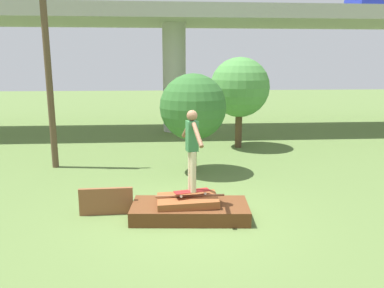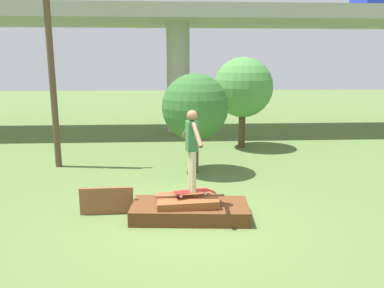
{
  "view_description": "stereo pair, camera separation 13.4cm",
  "coord_description": "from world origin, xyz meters",
  "px_view_note": "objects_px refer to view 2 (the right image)",
  "views": [
    {
      "loc": [
        -0.52,
        -7.52,
        3.23
      ],
      "look_at": [
        0.04,
        -0.0,
        1.62
      ],
      "focal_mm": 35.0,
      "sensor_mm": 36.0,
      "label": 1
    },
    {
      "loc": [
        -0.39,
        -7.53,
        3.23
      ],
      "look_at": [
        0.04,
        -0.0,
        1.62
      ],
      "focal_mm": 35.0,
      "sensor_mm": 36.0,
      "label": 2
    }
  ],
  "objects_px": {
    "skateboard": "(192,191)",
    "utility_pole": "(51,58)",
    "tree_behind_right": "(243,88)",
    "tree_behind_left": "(195,107)",
    "skater": "(192,145)"
  },
  "relations": [
    {
      "from": "utility_pole",
      "to": "skateboard",
      "type": "bearing_deg",
      "value": -47.06
    },
    {
      "from": "utility_pole",
      "to": "tree_behind_left",
      "type": "distance_m",
      "value": 4.67
    },
    {
      "from": "skateboard",
      "to": "utility_pole",
      "type": "xyz_separation_m",
      "value": [
        -4.06,
        4.36,
        2.82
      ]
    },
    {
      "from": "skater",
      "to": "skateboard",
      "type": "bearing_deg",
      "value": -146.73
    },
    {
      "from": "skater",
      "to": "utility_pole",
      "type": "xyz_separation_m",
      "value": [
        -4.06,
        4.36,
        1.81
      ]
    },
    {
      "from": "skateboard",
      "to": "tree_behind_left",
      "type": "height_order",
      "value": "tree_behind_left"
    },
    {
      "from": "skateboard",
      "to": "tree_behind_left",
      "type": "relative_size",
      "value": 0.27
    },
    {
      "from": "utility_pole",
      "to": "tree_behind_right",
      "type": "distance_m",
      "value": 6.95
    },
    {
      "from": "tree_behind_right",
      "to": "skateboard",
      "type": "bearing_deg",
      "value": -109.03
    },
    {
      "from": "utility_pole",
      "to": "tree_behind_left",
      "type": "bearing_deg",
      "value": -11.78
    },
    {
      "from": "skateboard",
      "to": "skater",
      "type": "relative_size",
      "value": 0.46
    },
    {
      "from": "utility_pole",
      "to": "tree_behind_left",
      "type": "height_order",
      "value": "utility_pole"
    },
    {
      "from": "skateboard",
      "to": "utility_pole",
      "type": "bearing_deg",
      "value": 132.94
    },
    {
      "from": "tree_behind_left",
      "to": "tree_behind_right",
      "type": "xyz_separation_m",
      "value": [
        2.06,
        3.36,
        0.36
      ]
    },
    {
      "from": "skateboard",
      "to": "tree_behind_left",
      "type": "bearing_deg",
      "value": 85.18
    }
  ]
}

